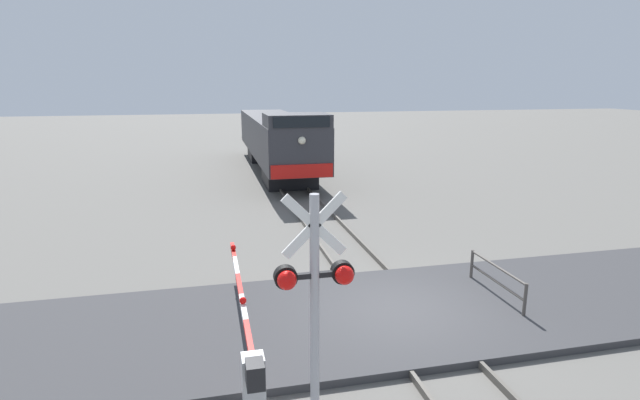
{
  "coord_description": "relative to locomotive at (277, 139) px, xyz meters",
  "views": [
    {
      "loc": [
        -4.22,
        -10.05,
        5.38
      ],
      "look_at": [
        -0.84,
        4.63,
        1.78
      ],
      "focal_mm": 27.7,
      "sensor_mm": 36.0,
      "label": 1
    }
  ],
  "objects": [
    {
      "name": "crossing_signal",
      "position": [
        -2.8,
        -23.62,
        0.38
      ],
      "size": [
        1.18,
        0.33,
        3.9
      ],
      "color": "#ADADB2",
      "rests_on": "ground_plane"
    },
    {
      "name": "ground_plane",
      "position": [
        0.0,
        -20.06,
        -2.03
      ],
      "size": [
        160.0,
        160.0,
        0.0
      ],
      "primitive_type": "plane",
      "color": "#605E59"
    },
    {
      "name": "rail_track_left",
      "position": [
        -0.72,
        -20.06,
        -1.95
      ],
      "size": [
        0.08,
        80.0,
        0.15
      ],
      "primitive_type": "cube",
      "color": "#59544C",
      "rests_on": "ground_plane"
    },
    {
      "name": "rail_track_right",
      "position": [
        0.72,
        -20.06,
        -1.95
      ],
      "size": [
        0.08,
        80.0,
        0.15
      ],
      "primitive_type": "cube",
      "color": "#59544C",
      "rests_on": "ground_plane"
    },
    {
      "name": "locomotive",
      "position": [
        0.0,
        0.0,
        0.0
      ],
      "size": [
        3.06,
        16.88,
        3.94
      ],
      "color": "black",
      "rests_on": "ground_plane"
    },
    {
      "name": "guard_railing",
      "position": [
        2.67,
        -19.85,
        -1.41
      ],
      "size": [
        0.08,
        2.43,
        0.95
      ],
      "color": "#4C4742",
      "rests_on": "ground_plane"
    },
    {
      "name": "road_surface",
      "position": [
        0.0,
        -20.06,
        -1.95
      ],
      "size": [
        36.0,
        4.87,
        0.17
      ],
      "primitive_type": "cube",
      "color": "#38383A",
      "rests_on": "ground_plane"
    },
    {
      "name": "crossing_gate",
      "position": [
        -3.68,
        -22.1,
        -1.23
      ],
      "size": [
        0.36,
        6.5,
        1.26
      ],
      "color": "silver",
      "rests_on": "ground_plane"
    }
  ]
}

